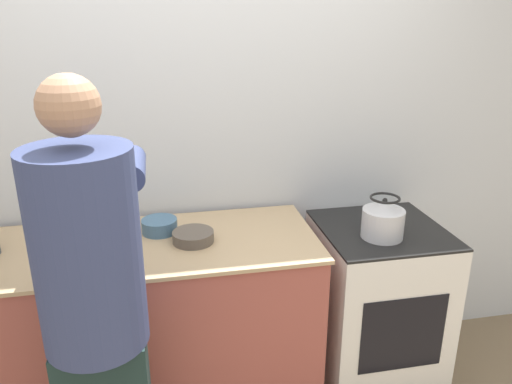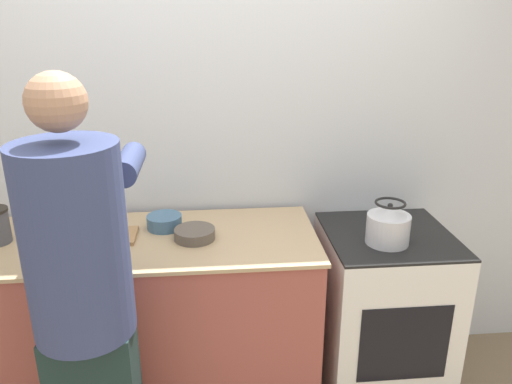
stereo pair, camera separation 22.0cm
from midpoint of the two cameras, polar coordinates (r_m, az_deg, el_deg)
name	(u,v)px [view 2 (the right image)]	position (r m, az deg, el deg)	size (l,w,h in m)	color
wall_back	(213,139)	(2.61, -2.56, 5.99)	(8.00, 0.05, 2.60)	silver
counter	(150,323)	(2.61, -9.59, -14.58)	(1.64, 0.67, 0.93)	#9E4C42
oven	(382,313)	(2.76, 16.47, -13.24)	(0.61, 0.62, 0.91)	silver
person	(84,300)	(1.90, -15.87, -11.86)	(0.40, 0.64, 1.76)	#1A2D2B
cutting_board	(103,237)	(2.41, -14.64, -5.03)	(0.31, 0.19, 0.02)	#A87A4C
knife	(104,236)	(2.39, -14.44, -4.98)	(0.21, 0.05, 0.01)	silver
kettle	(388,226)	(2.42, 17.43, -3.76)	(0.20, 0.20, 0.21)	silver
bowl_prep	(164,222)	(2.46, -7.92, -3.44)	(0.17, 0.17, 0.07)	#426684
bowl_mixing	(195,234)	(2.33, -4.35, -4.85)	(0.19, 0.19, 0.05)	brown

